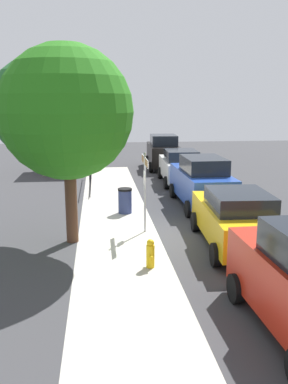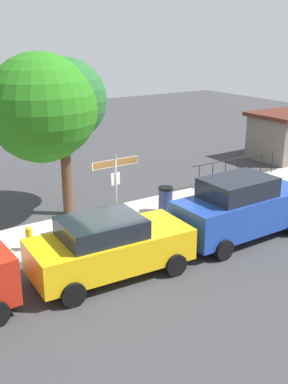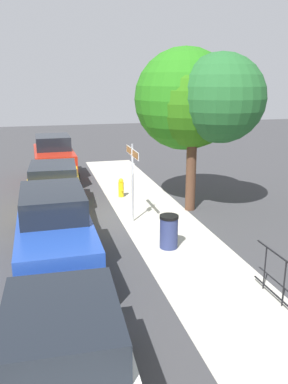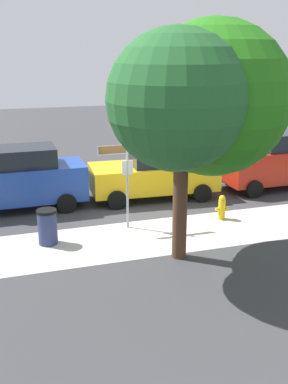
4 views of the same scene
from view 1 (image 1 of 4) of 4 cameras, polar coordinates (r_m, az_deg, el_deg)
The scene contains 12 objects.
ground_plane at distance 13.43m, azimuth 2.05°, elevation -6.07°, with size 60.00×60.00×0.00m, color #38383A.
sidewalk_strip at distance 15.21m, azimuth -3.93°, elevation -3.82°, with size 24.00×2.60×0.00m, color #B3AEA1.
street_sign at distance 13.33m, azimuth 0.12°, elevation 2.37°, with size 1.69×0.07×2.67m.
shade_tree at distance 12.00m, azimuth -11.76°, elevation 10.80°, with size 4.63×4.20×5.84m.
car_yellow at distance 12.50m, azimuth 12.68°, elevation -3.57°, with size 4.53×2.27×1.73m.
car_blue at distance 16.98m, azimuth 7.99°, elevation 1.42°, with size 4.70×1.98×2.08m.
car_white at distance 21.63m, azimuth 5.06°, elevation 3.57°, with size 4.25×2.14×1.79m.
car_black at distance 26.26m, azimuth 2.67°, elevation 5.58°, with size 4.36×2.17×2.17m.
iron_fence at distance 20.83m, azimuth -7.45°, elevation 2.22°, with size 5.28×0.04×1.07m.
utility_shed at distance 25.38m, azimuth -10.75°, elevation 5.54°, with size 3.09×2.98×2.45m.
fire_hydrant at distance 10.86m, azimuth 0.89°, elevation -8.55°, with size 0.42×0.22×0.78m.
trash_bin at distance 15.92m, azimuth -2.66°, elevation -1.21°, with size 0.55×0.55×0.98m.
Camera 1 is at (-12.57, 1.91, 4.32)m, focal length 38.38 mm.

